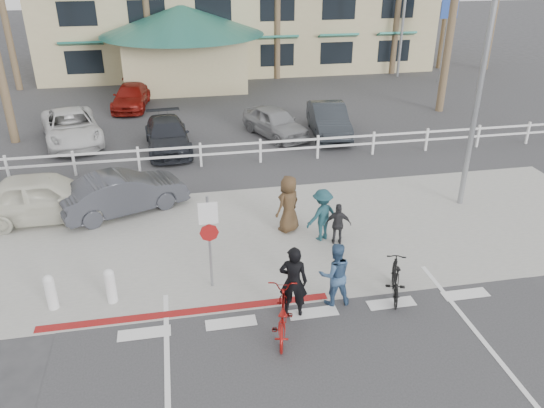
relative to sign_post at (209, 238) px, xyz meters
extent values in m
plane|color=#333335|center=(2.30, -2.20, -1.45)|extent=(140.00, 140.00, 0.00)
cube|color=#333335|center=(2.30, -4.20, -1.45)|extent=(12.00, 16.00, 0.01)
cube|color=gray|center=(2.30, 2.30, -1.44)|extent=(22.00, 7.00, 0.01)
cube|color=#333335|center=(2.30, 6.30, -1.45)|extent=(40.00, 5.00, 0.01)
cube|color=#333335|center=(2.30, 15.80, -1.45)|extent=(50.00, 16.00, 0.01)
cube|color=maroon|center=(-0.70, -1.00, -1.44)|extent=(7.00, 0.25, 0.02)
imported|color=maroon|center=(1.41, -2.11, -0.94)|extent=(1.10, 2.03, 1.01)
imported|color=black|center=(1.81, -1.51, -0.52)|extent=(0.78, 0.62, 1.85)
imported|color=black|center=(4.49, -1.28, -0.94)|extent=(1.01, 1.75, 1.01)
imported|color=#345176|center=(2.90, -1.27, -0.62)|extent=(0.83, 0.66, 1.66)
imported|color=#193E47|center=(3.45, 1.84, -0.64)|extent=(1.21, 0.98, 1.63)
imported|color=#28282A|center=(3.85, 1.49, -0.80)|extent=(0.81, 0.49, 1.30)
imported|color=#45311D|center=(2.59, 2.56, -0.54)|extent=(1.06, 0.99, 1.81)
imported|color=#32343A|center=(-2.46, 4.85, -0.77)|extent=(4.35, 2.89, 1.36)
imported|color=beige|center=(-4.85, 4.77, -0.67)|extent=(4.59, 1.93, 1.55)
imported|color=silver|center=(-5.13, 12.33, -0.76)|extent=(3.42, 5.38, 1.38)
imported|color=black|center=(-0.96, 10.57, -0.81)|extent=(2.08, 4.49, 1.27)
imported|color=gray|center=(3.92, 11.41, -0.78)|extent=(2.90, 4.21, 1.33)
imported|color=#202429|center=(6.38, 11.13, -0.73)|extent=(2.00, 4.49, 1.43)
imported|color=maroon|center=(-2.79, 17.49, -0.84)|extent=(2.12, 4.33, 1.21)
camera|label=1|loc=(-0.62, -11.54, 6.60)|focal=35.00mm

